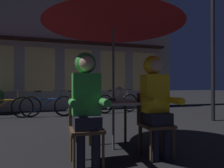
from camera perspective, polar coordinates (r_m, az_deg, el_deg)
The scene contains 15 objects.
ground_plane at distance 3.10m, azimuth 0.40°, elevation -18.85°, with size 60.00×60.00×0.00m, color black.
cafe_table at distance 2.96m, azimuth 0.40°, elevation -7.03°, with size 0.72×0.72×0.74m.
patio_umbrella at distance 3.13m, azimuth 0.40°, elevation 19.76°, with size 2.10×2.10×2.31m.
lantern at distance 2.92m, azimuth 2.12°, elevation -2.73°, with size 0.11×0.11×0.23m.
chair_left at distance 2.52m, azimuth -7.79°, elevation -11.63°, with size 0.40×0.40×0.87m.
chair_right at distance 2.83m, azimuth 12.16°, elevation -10.38°, with size 0.40×0.40×0.87m.
person_left_hooded at distance 2.42m, azimuth -7.58°, elevation -3.56°, with size 0.45×0.56×1.40m.
person_right_hooded at distance 2.74m, azimuth 12.73°, elevation -3.18°, with size 0.45×0.56×1.40m.
shopfront_building at distance 8.47m, azimuth -15.19°, elevation 14.02°, with size 10.00×0.93×6.20m.
street_lamp at distance 6.27m, azimuth 27.61°, elevation 15.72°, with size 0.32×0.32×3.88m.
bicycle_nearest at distance 6.59m, azimuth -29.37°, elevation -5.86°, with size 1.68×0.22×0.84m.
bicycle_second at distance 6.37m, azimuth -18.49°, elevation -6.08°, with size 1.68×0.18×0.84m.
bicycle_third at distance 6.53m, azimuth -9.71°, elevation -5.96°, with size 1.65×0.42×0.84m.
bicycle_fourth at distance 6.99m, azimuth 1.75°, elevation -5.60°, with size 1.66×0.36×0.84m.
book at distance 3.17m, azimuth 0.57°, elevation -4.52°, with size 0.20×0.14×0.02m, color black.
Camera 1 is at (-0.86, -2.81, 0.98)m, focal length 30.94 mm.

